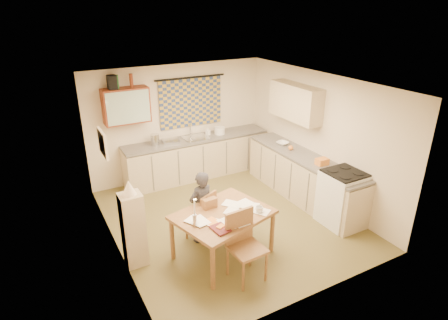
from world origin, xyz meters
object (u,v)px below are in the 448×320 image
counter_back (198,157)px  chair_far (201,224)px  counter_right (302,177)px  dining_table (223,234)px  stove (342,198)px  person (201,207)px  shelf_stand (133,230)px

counter_back → chair_far: 2.46m
counter_back → counter_right: size_ratio=1.12×
counter_back → dining_table: bearing=-107.4°
counter_right → stove: bearing=-90.0°
dining_table → stove: bearing=-19.4°
stove → person: 2.51m
counter_right → stove: (0.00, -1.06, 0.05)m
counter_right → shelf_stand: (-3.54, -0.43, 0.14)m
stove → person: size_ratio=0.81×
dining_table → chair_far: 0.60m
counter_back → person: (-1.00, -2.31, 0.17)m
stove → dining_table: 2.30m
dining_table → person: 0.59m
counter_back → shelf_stand: bearing=-132.0°
counter_right → stove: size_ratio=2.95×
person → dining_table: bearing=90.7°
stove → person: (-2.40, 0.70, 0.12)m
person → stove: bearing=152.1°
counter_back → dining_table: size_ratio=2.07×
dining_table → chair_far: bearing=84.0°
dining_table → person: person is taller
chair_far → shelf_stand: 1.21m
dining_table → shelf_stand: bearing=145.0°
stove → shelf_stand: shelf_stand is taller
stove → chair_far: size_ratio=1.15×
chair_far → person: bearing=44.3°
person → counter_right: bearing=176.9°
chair_far → shelf_stand: size_ratio=0.74×
counter_right → counter_back: bearing=125.7°
counter_back → shelf_stand: (-2.14, -2.38, 0.14)m
stove → chair_far: (-2.38, 0.76, -0.23)m
counter_back → chair_far: counter_back is taller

